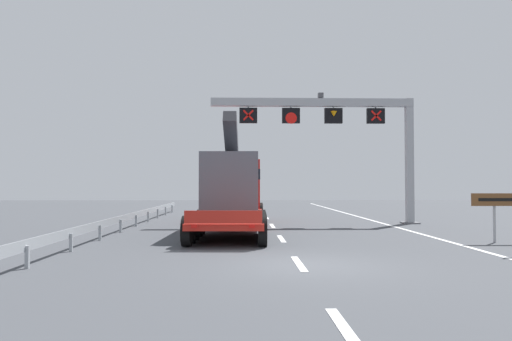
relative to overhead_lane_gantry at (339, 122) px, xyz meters
name	(u,v)px	position (x,y,z in m)	size (l,w,h in m)	color
ground	(306,265)	(-3.73, -13.99, -5.76)	(112.00, 112.00, 0.00)	#424449
lane_markings	(269,221)	(-3.91, 1.72, -5.76)	(0.20, 46.02, 0.01)	silver
edge_line_right	(394,227)	(2.47, -1.99, -5.76)	(0.20, 63.00, 0.01)	silver
overhead_lane_gantry	(339,122)	(0.00, 0.00, 0.00)	(11.77, 0.90, 7.42)	#9EA0A5
heavy_haul_truck_red	(235,189)	(-5.89, -2.60, -3.77)	(3.39, 14.13, 5.30)	red
tourist_info_sign_brown	(495,204)	(4.11, -9.11, -4.31)	(1.81, 0.15, 1.88)	#9EA0A5
guardrail_left	(135,216)	(-11.18, -1.53, -5.20)	(0.13, 28.93, 0.76)	#999EA3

